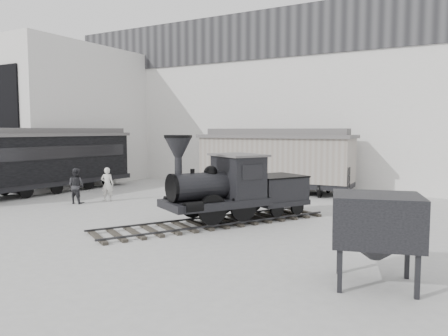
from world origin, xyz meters
The scene contains 9 objects.
ground centered at (0.00, 0.00, 0.00)m, with size 90.00×90.00×0.00m, color #9E9E9B.
north_wall centered at (0.00, 14.98, 5.55)m, with size 34.00×2.51×11.00m.
west_pavilion centered at (-14.50, 9.96, 4.49)m, with size 7.00×12.11×9.00m.
locomotive centered at (1.78, 3.18, 1.22)m, with size 6.51×9.11×3.31m.
boxcar centered at (0.07, 11.71, 1.92)m, with size 9.03×3.11×3.66m.
passenger_coach centered at (-11.27, 4.55, 1.88)m, with size 3.47×12.88×3.41m.
visitor_a centered at (-6.07, 4.59, 0.85)m, with size 0.62×0.41×1.71m, color silver.
visitor_b centered at (-6.86, 3.30, 0.87)m, with size 0.84×0.66×1.74m, color #2A292D.
coal_hopper centered at (7.97, -1.29, 1.38)m, with size 2.29×2.05×2.12m.
Camera 1 is at (9.72, -11.57, 3.58)m, focal length 35.00 mm.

